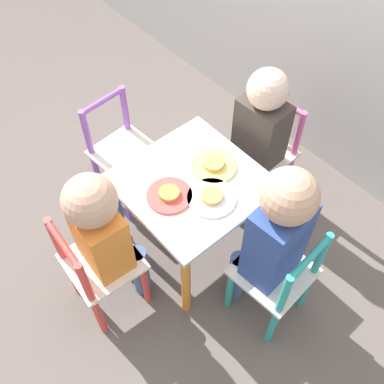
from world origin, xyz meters
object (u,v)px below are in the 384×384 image
object	(u,v)px
plate_front	(169,195)
plate_back	(214,165)
child_back	(258,131)
chair_pink	(262,154)
plate_right	(212,197)
kids_table	(192,194)
chair_teal	(277,278)
chair_purple	(123,153)
chair_red	(98,268)
child_front	(104,231)
child_right	(274,234)

from	to	relation	value
plate_front	plate_back	bearing A→B (deg)	90.00
child_back	chair_pink	bearing A→B (deg)	90.00
chair_pink	plate_right	distance (m)	0.50
kids_table	chair_teal	distance (m)	0.45
kids_table	chair_purple	bearing A→B (deg)	-175.42
chair_red	child_front	size ratio (longest dim) A/B	0.72
child_front	plate_right	world-z (taller)	child_front
child_back	plate_back	distance (m)	0.27
chair_pink	plate_right	bearing A→B (deg)	-76.20
chair_pink	chair_purple	size ratio (longest dim) A/B	1.00
chair_purple	child_front	world-z (taller)	child_front
chair_pink	child_right	world-z (taller)	child_right
chair_purple	child_right	distance (m)	0.86
chair_teal	child_back	distance (m)	0.60
child_right	plate_back	world-z (taller)	child_right
chair_purple	plate_right	size ratio (longest dim) A/B	2.95
chair_purple	child_right	world-z (taller)	child_right
chair_red	plate_front	size ratio (longest dim) A/B	3.14
plate_back	child_front	bearing A→B (deg)	-92.76
kids_table	child_right	size ratio (longest dim) A/B	0.62
chair_teal	chair_pink	bearing A→B (deg)	-135.80
chair_purple	plate_right	world-z (taller)	chair_purple
chair_pink	child_back	xyz separation A→B (m)	(0.00, -0.06, 0.19)
kids_table	plate_front	distance (m)	0.14
chair_pink	plate_back	xyz separation A→B (m)	(0.02, -0.33, 0.19)
chair_teal	child_right	xyz separation A→B (m)	(-0.06, -0.00, 0.24)
chair_pink	plate_right	xyz separation A→B (m)	(0.13, -0.44, 0.19)
child_right	plate_right	world-z (taller)	child_right
chair_pink	child_back	world-z (taller)	child_back
chair_red	child_back	size ratio (longest dim) A/B	0.72
kids_table	plate_right	distance (m)	0.14
kids_table	plate_right	world-z (taller)	plate_right
chair_pink	chair_purple	world-z (taller)	same
plate_back	chair_pink	bearing A→B (deg)	93.95
kids_table	child_front	xyz separation A→B (m)	(-0.02, -0.38, 0.09)
chair_teal	chair_purple	distance (m)	0.88
child_right	plate_front	xyz separation A→B (m)	(-0.38, -0.14, -0.04)
chair_teal	child_back	world-z (taller)	child_back
plate_right	child_back	bearing A→B (deg)	108.86
chair_pink	chair_teal	xyz separation A→B (m)	(0.46, -0.41, 0.00)
kids_table	child_right	bearing A→B (deg)	4.57
child_back	child_right	distance (m)	0.54
child_right	child_front	bearing A→B (deg)	-49.19
chair_teal	child_front	bearing A→B (deg)	-52.70
child_right	plate_front	world-z (taller)	child_right
chair_teal	kids_table	bearing A→B (deg)	-90.00
chair_red	child_back	xyz separation A→B (m)	(0.01, 0.82, 0.19)
child_back	plate_front	world-z (taller)	child_back
child_back	plate_right	distance (m)	0.40
child_front	plate_back	distance (m)	0.49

